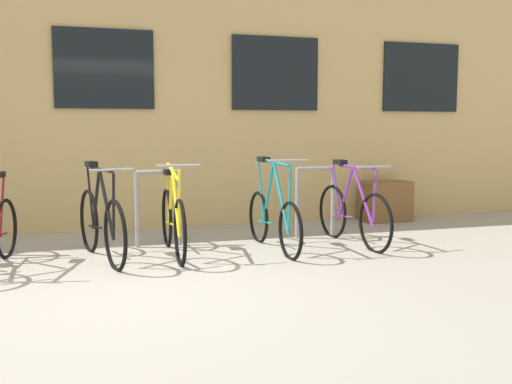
{
  "coord_description": "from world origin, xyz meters",
  "views": [
    {
      "loc": [
        -0.4,
        -5.09,
        1.4
      ],
      "look_at": [
        1.63,
        1.6,
        0.64
      ],
      "focal_mm": 41.76,
      "sensor_mm": 36.0,
      "label": 1
    }
  ],
  "objects_px": {
    "bicycle_teal": "(273,217)",
    "planter_box": "(386,201)",
    "bicycle_yellow": "(173,220)",
    "bicycle_black": "(101,223)",
    "bicycle_purple": "(353,213)"
  },
  "relations": [
    {
      "from": "bicycle_purple",
      "to": "bicycle_yellow",
      "type": "bearing_deg",
      "value": 179.32
    },
    {
      "from": "bicycle_teal",
      "to": "planter_box",
      "type": "distance_m",
      "value": 2.76
    },
    {
      "from": "bicycle_purple",
      "to": "bicycle_black",
      "type": "relative_size",
      "value": 0.99
    },
    {
      "from": "bicycle_yellow",
      "to": "bicycle_teal",
      "type": "distance_m",
      "value": 1.15
    },
    {
      "from": "bicycle_teal",
      "to": "planter_box",
      "type": "bearing_deg",
      "value": 33.6
    },
    {
      "from": "bicycle_purple",
      "to": "bicycle_yellow",
      "type": "xyz_separation_m",
      "value": [
        -2.17,
        0.03,
        0.0
      ]
    },
    {
      "from": "bicycle_black",
      "to": "bicycle_yellow",
      "type": "bearing_deg",
      "value": 2.93
    },
    {
      "from": "bicycle_black",
      "to": "planter_box",
      "type": "relative_size",
      "value": 2.47
    },
    {
      "from": "bicycle_teal",
      "to": "bicycle_yellow",
      "type": "bearing_deg",
      "value": 176.48
    },
    {
      "from": "bicycle_yellow",
      "to": "bicycle_black",
      "type": "relative_size",
      "value": 1.02
    },
    {
      "from": "bicycle_black",
      "to": "bicycle_teal",
      "type": "bearing_deg",
      "value": -0.92
    },
    {
      "from": "bicycle_purple",
      "to": "planter_box",
      "type": "distance_m",
      "value": 1.96
    },
    {
      "from": "bicycle_purple",
      "to": "planter_box",
      "type": "relative_size",
      "value": 2.45
    },
    {
      "from": "bicycle_teal",
      "to": "bicycle_black",
      "type": "distance_m",
      "value": 1.92
    },
    {
      "from": "bicycle_yellow",
      "to": "bicycle_black",
      "type": "height_order",
      "value": "bicycle_black"
    }
  ]
}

